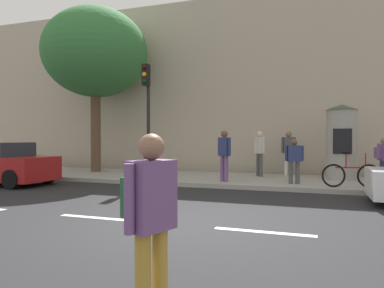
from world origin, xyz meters
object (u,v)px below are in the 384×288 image
(poster_column, at_px, (341,141))
(pedestrian_in_red_top, at_px, (259,150))
(pedestrian_in_dark_shirt, at_px, (289,149))
(traffic_light, at_px, (147,102))
(pedestrian_in_light_jacket, at_px, (150,212))
(pedestrian_tallest, at_px, (294,158))
(street_tree, at_px, (95,53))
(pedestrian_near_pole, at_px, (224,152))
(pedestrian_with_bag, at_px, (383,156))
(bicycle_leaning, at_px, (351,175))

(poster_column, xyz_separation_m, pedestrian_in_red_top, (-2.99, -0.04, -0.34))
(pedestrian_in_dark_shirt, relative_size, pedestrian_in_red_top, 1.00)
(traffic_light, xyz_separation_m, pedestrian_in_light_jacket, (4.37, -8.81, -1.91))
(pedestrian_in_red_top, relative_size, pedestrian_tallest, 1.21)
(traffic_light, xyz_separation_m, poster_column, (6.61, 2.63, -1.40))
(street_tree, distance_m, pedestrian_tallest, 9.89)
(poster_column, distance_m, pedestrian_near_pole, 4.44)
(traffic_light, bearing_deg, pedestrian_in_dark_shirt, 34.99)
(street_tree, height_order, pedestrian_with_bag, street_tree)
(pedestrian_in_red_top, height_order, pedestrian_with_bag, pedestrian_in_red_top)
(pedestrian_in_red_top, bearing_deg, poster_column, 0.68)
(street_tree, height_order, pedestrian_in_dark_shirt, street_tree)
(pedestrian_in_red_top, bearing_deg, pedestrian_tallest, -53.67)
(street_tree, relative_size, pedestrian_with_bag, 4.76)
(poster_column, distance_m, bicycle_leaning, 2.51)
(traffic_light, bearing_deg, pedestrian_in_light_jacket, -63.61)
(street_tree, distance_m, pedestrian_in_light_jacket, 14.33)
(pedestrian_with_bag, bearing_deg, pedestrian_in_red_top, 168.26)
(pedestrian_in_dark_shirt, bearing_deg, pedestrian_near_pole, -125.30)
(poster_column, distance_m, pedestrian_in_light_jacket, 11.66)
(street_tree, relative_size, bicycle_leaning, 4.22)
(pedestrian_with_bag, bearing_deg, poster_column, 143.39)
(pedestrian_in_light_jacket, distance_m, pedestrian_near_pole, 9.46)
(pedestrian_in_dark_shirt, height_order, pedestrian_near_pole, pedestrian_in_dark_shirt)
(pedestrian_in_light_jacket, bearing_deg, pedestrian_near_pole, 100.06)
(traffic_light, distance_m, poster_column, 7.24)
(pedestrian_in_red_top, distance_m, pedestrian_tallest, 2.43)
(pedestrian_tallest, bearing_deg, pedestrian_in_red_top, 126.33)
(pedestrian_with_bag, relative_size, pedestrian_tallest, 1.04)
(pedestrian_in_dark_shirt, bearing_deg, pedestrian_tallest, -81.92)
(poster_column, height_order, pedestrian_in_dark_shirt, poster_column)
(pedestrian_with_bag, bearing_deg, street_tree, 177.52)
(pedestrian_in_red_top, distance_m, pedestrian_with_bag, 4.30)
(pedestrian_near_pole, height_order, pedestrian_tallest, pedestrian_near_pole)
(pedestrian_in_light_jacket, relative_size, bicycle_leaning, 0.99)
(pedestrian_in_light_jacket, relative_size, pedestrian_with_bag, 1.12)
(traffic_light, distance_m, pedestrian_in_light_jacket, 10.02)
(poster_column, relative_size, pedestrian_with_bag, 1.79)
(pedestrian_near_pole, bearing_deg, pedestrian_with_bag, 13.30)
(poster_column, xyz_separation_m, pedestrian_tallest, (-1.55, -1.98, -0.54))
(traffic_light, height_order, street_tree, street_tree)
(pedestrian_in_red_top, bearing_deg, street_tree, -177.02)
(street_tree, height_order, pedestrian_near_pole, street_tree)
(bicycle_leaning, bearing_deg, pedestrian_tallest, 169.47)
(traffic_light, xyz_separation_m, bicycle_leaning, (6.75, 0.33, -2.40))
(pedestrian_in_dark_shirt, relative_size, pedestrian_near_pole, 1.01)
(traffic_light, relative_size, poster_column, 1.51)
(pedestrian_in_light_jacket, bearing_deg, pedestrian_with_bag, 71.81)
(pedestrian_near_pole, relative_size, bicycle_leaning, 1.02)
(pedestrian_with_bag, bearing_deg, pedestrian_tallest, -158.90)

